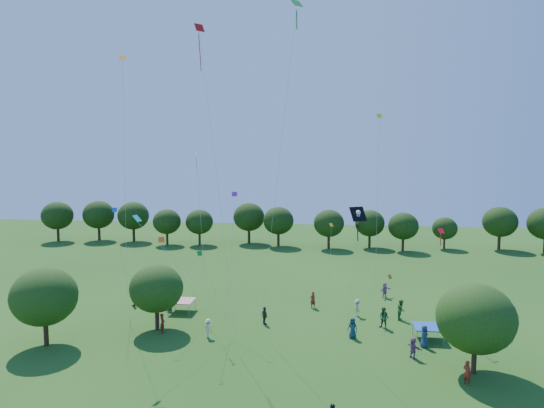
{
  "coord_description": "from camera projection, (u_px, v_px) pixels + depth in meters",
  "views": [
    {
      "loc": [
        4.02,
        -20.77,
        14.59
      ],
      "look_at": [
        0.0,
        14.0,
        11.0
      ],
      "focal_mm": 32.0,
      "sensor_mm": 36.0,
      "label": 1
    }
  ],
  "objects": [
    {
      "name": "small_kite_2",
      "position": [
        378.0,
        178.0,
        40.51
      ],
      "size": [
        0.45,
        2.3,
        16.68
      ],
      "color": "yellow"
    },
    {
      "name": "small_kite_0",
      "position": [
        438.0,
        245.0,
        38.92
      ],
      "size": [
        1.31,
        0.79,
        7.38
      ],
      "color": "red"
    },
    {
      "name": "small_kite_6",
      "position": [
        199.0,
        196.0,
        41.68
      ],
      "size": [
        1.14,
        0.94,
        13.45
      ],
      "color": "white"
    },
    {
      "name": "crowd_person_12",
      "position": [
        353.0,
        328.0,
        38.55
      ],
      "size": [
        0.92,
        0.72,
        1.65
      ],
      "primitive_type": "imported",
      "rotation": [
        0.0,
        0.0,
        5.89
      ],
      "color": "#1A354C",
      "rests_on": "ground"
    },
    {
      "name": "small_kite_10",
      "position": [
        331.0,
        241.0,
        46.37
      ],
      "size": [
        0.43,
        2.23,
        6.68
      ],
      "color": "#FFAD16"
    },
    {
      "name": "crowd_person_9",
      "position": [
        358.0,
        308.0,
        43.74
      ],
      "size": [
        0.66,
        1.09,
        1.56
      ],
      "primitive_type": "imported",
      "rotation": [
        0.0,
        0.0,
        1.78
      ],
      "color": "#AAA488",
      "rests_on": "ground"
    },
    {
      "name": "near_tree_west",
      "position": [
        44.0,
        297.0,
        36.72
      ],
      "size": [
        4.91,
        4.91,
        6.07
      ],
      "color": "#422B19",
      "rests_on": "ground"
    },
    {
      "name": "small_kite_4",
      "position": [
        118.0,
        235.0,
        40.34
      ],
      "size": [
        0.8,
        3.82,
        9.0
      ],
      "color": "blue"
    },
    {
      "name": "crowd_person_0",
      "position": [
        168.0,
        300.0,
        45.69
      ],
      "size": [
        1.03,
        0.84,
        1.84
      ],
      "primitive_type": "imported",
      "rotation": [
        0.0,
        0.0,
        5.82
      ],
      "color": "navy",
      "rests_on": "ground"
    },
    {
      "name": "small_kite_11",
      "position": [
        287.0,
        93.0,
        30.84
      ],
      "size": [
        3.71,
        8.6,
        22.4
      ],
      "color": "#167D20"
    },
    {
      "name": "small_kite_1",
      "position": [
        124.0,
        126.0,
        40.97
      ],
      "size": [
        1.23,
        1.74,
        21.47
      ],
      "color": "orange"
    },
    {
      "name": "crowd_person_3",
      "position": [
        208.0,
        328.0,
        38.7
      ],
      "size": [
        0.99,
        1.04,
        1.52
      ],
      "primitive_type": "imported",
      "rotation": [
        0.0,
        0.0,
        2.3
      ],
      "color": "beige",
      "rests_on": "ground"
    },
    {
      "name": "crowd_person_13",
      "position": [
        313.0,
        300.0,
        46.13
      ],
      "size": [
        0.71,
        0.66,
        1.61
      ],
      "primitive_type": "imported",
      "rotation": [
        0.0,
        0.0,
        3.75
      ],
      "color": "maroon",
      "rests_on": "ground"
    },
    {
      "name": "crowd_person_1",
      "position": [
        467.0,
        373.0,
        30.72
      ],
      "size": [
        0.67,
        0.69,
        1.58
      ],
      "primitive_type": "imported",
      "rotation": [
        0.0,
        0.0,
        2.29
      ],
      "color": "maroon",
      "rests_on": "ground"
    },
    {
      "name": "small_kite_5",
      "position": [
        233.0,
        223.0,
        39.89
      ],
      "size": [
        0.54,
        2.33,
        10.19
      ],
      "color": "#6F199B"
    },
    {
      "name": "crowd_person_4",
      "position": [
        134.0,
        298.0,
        46.69
      ],
      "size": [
        0.93,
        0.96,
        1.57
      ],
      "primitive_type": "imported",
      "rotation": [
        0.0,
        0.0,
        5.45
      ],
      "color": "#413934",
      "rests_on": "ground"
    },
    {
      "name": "small_kite_8",
      "position": [
        169.0,
        253.0,
        39.17
      ],
      "size": [
        2.74,
        3.54,
        6.73
      ],
      "color": "#DD440D"
    },
    {
      "name": "small_kite_7",
      "position": [
        155.0,
        238.0,
        34.72
      ],
      "size": [
        6.03,
        5.12,
        9.06
      ],
      "color": "#0B9FA5"
    },
    {
      "name": "crowd_person_11",
      "position": [
        385.0,
        290.0,
        49.42
      ],
      "size": [
        1.46,
        1.36,
        1.58
      ],
      "primitive_type": "imported",
      "rotation": [
        0.0,
        0.0,
        0.71
      ],
      "color": "#A05D95",
      "rests_on": "ground"
    },
    {
      "name": "crowd_person_5",
      "position": [
        413.0,
        348.0,
        34.74
      ],
      "size": [
        1.21,
        1.48,
        1.53
      ],
      "primitive_type": "imported",
      "rotation": [
        0.0,
        0.0,
        2.15
      ],
      "color": "#88518B",
      "rests_on": "ground"
    },
    {
      "name": "near_tree_east",
      "position": [
        476.0,
        318.0,
        32.01
      ],
      "size": [
        5.13,
        5.13,
        6.11
      ],
      "color": "#422B19",
      "rests_on": "ground"
    },
    {
      "name": "crowd_person_6",
      "position": [
        424.0,
        336.0,
        36.72
      ],
      "size": [
        0.65,
        0.93,
        1.7
      ],
      "primitive_type": "imported",
      "rotation": [
        0.0,
        0.0,
        1.82
      ],
      "color": "navy",
      "rests_on": "ground"
    },
    {
      "name": "crowd_person_10",
      "position": [
        265.0,
        316.0,
        41.62
      ],
      "size": [
        0.87,
        0.99,
        1.56
      ],
      "primitive_type": "imported",
      "rotation": [
        0.0,
        0.0,
        2.19
      ],
      "color": "#38322C",
      "rests_on": "ground"
    },
    {
      "name": "near_tree_north",
      "position": [
        156.0,
        288.0,
        40.14
      ],
      "size": [
        4.42,
        4.42,
        5.53
      ],
      "color": "#422B19",
      "rests_on": "ground"
    },
    {
      "name": "small_kite_3",
      "position": [
        207.0,
        271.0,
        35.82
      ],
      "size": [
        1.38,
        3.75,
        6.36
      ],
      "color": "#178324"
    },
    {
      "name": "crowd_person_7",
      "position": [
        162.0,
        323.0,
        39.64
      ],
      "size": [
        0.52,
        0.68,
        1.63
      ],
      "primitive_type": "imported",
      "rotation": [
        0.0,
        0.0,
        1.79
      ],
      "color": "maroon",
      "rests_on": "ground"
    },
    {
      "name": "pirate_kite",
      "position": [
        358.0,
        216.0,
        32.01
      ],
      "size": [
        1.21,
        3.4,
        9.83
      ],
      "color": "black"
    },
    {
      "name": "small_kite_9",
      "position": [
        389.0,
        286.0,
        37.81
      ],
      "size": [
        0.89,
        1.71,
        3.89
      ],
      "color": "#EA5D0C"
    },
    {
      "name": "crowd_person_2",
      "position": [
        401.0,
        310.0,
        42.8
      ],
      "size": [
        0.72,
        1.0,
        1.82
      ],
      "primitive_type": "imported",
      "rotation": [
        0.0,
        0.0,
        1.28
      ],
      "color": "#296029",
      "rests_on": "ground"
    },
    {
      "name": "tent_red_stripe",
      "position": [
        182.0,
        301.0,
        44.97
      ],
      "size": [
        2.2,
        2.2,
        1.1
      ],
      "color": "red",
      "rests_on": "ground"
    },
    {
      "name": "tent_blue",
      "position": [
        428.0,
        327.0,
        38.2
      ],
      "size": [
        2.2,
        2.2,
        1.1
      ],
      "color": "#194DA8",
      "rests_on": "ground"
    },
    {
      "name": "crowd_person_8",
      "position": [
        384.0,
        318.0,
        40.68
      ],
      "size": [
        1.01,
        0.88,
        1.81
      ],
      "primitive_type": "imported",
      "rotation": [
        0.0,
        0.0,
        5.73
      ],
      "color": "#204C25",
      "rests_on": "ground"
    },
    {
      "name": "red_high_kite",
      "position": [
        205.0,
        78.0,
        39.33
      ],
      "size": [
        4.47,
        6.66,
        24.06
      ],
      "color": "red"
    },
    {
      "name": "treeline",
      "position": [
        291.0,
        221.0,
        77.03
      ],
      "size": [
        88.01,
        8.77,
        6.77
      ],
      "color": "#422B19",
      "rests_on": "ground"
    }
  ]
}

